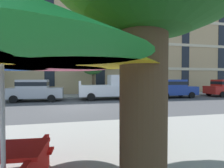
{
  "coord_description": "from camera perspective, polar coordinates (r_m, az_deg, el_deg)",
  "views": [
    {
      "loc": [
        -0.3,
        -11.45,
        1.82
      ],
      "look_at": [
        3.01,
        3.2,
        1.4
      ],
      "focal_mm": 27.59,
      "sensor_mm": 36.0,
      "label": 1
    }
  ],
  "objects": [
    {
      "name": "ground_plane",
      "position": [
        11.6,
        -11.2,
        -7.46
      ],
      "size": [
        120.0,
        120.0,
        0.0
      ],
      "primitive_type": "plane",
      "color": "#424244"
    },
    {
      "name": "sidewalk_far",
      "position": [
        18.34,
        -11.77,
        -3.94
      ],
      "size": [
        56.0,
        3.6,
        0.12
      ],
      "primitive_type": "cube",
      "color": "gray",
      "rests_on": "ground"
    },
    {
      "name": "apartment_building",
      "position": [
        27.56,
        -12.19,
        17.96
      ],
      "size": [
        46.22,
        12.08,
        19.2
      ],
      "color": "tan",
      "rests_on": "ground"
    },
    {
      "name": "sedan_silver",
      "position": [
        15.49,
        -24.3,
        -1.76
      ],
      "size": [
        4.4,
        1.98,
        1.78
      ],
      "color": "#A8AAB2",
      "rests_on": "ground"
    },
    {
      "name": "pickup_white_midblock",
      "position": [
        15.52,
        -0.62,
        -1.33
      ],
      "size": [
        5.1,
        2.12,
        2.2
      ],
      "color": "silver",
      "rests_on": "ground"
    },
    {
      "name": "sedan_blue",
      "position": [
        17.96,
        19.61,
        -1.27
      ],
      "size": [
        4.4,
        1.98,
        1.78
      ],
      "color": "navy",
      "rests_on": "ground"
    },
    {
      "name": "street_tree_middle",
      "position": [
        18.51,
        -6.13,
        8.14
      ],
      "size": [
        3.26,
        3.08,
        5.74
      ],
      "color": "brown",
      "rests_on": "ground"
    },
    {
      "name": "patio_umbrella",
      "position": [
        2.64,
        -32.85,
        10.9
      ],
      "size": [
        4.17,
        3.87,
        2.57
      ],
      "color": "silver",
      "rests_on": "ground"
    }
  ]
}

